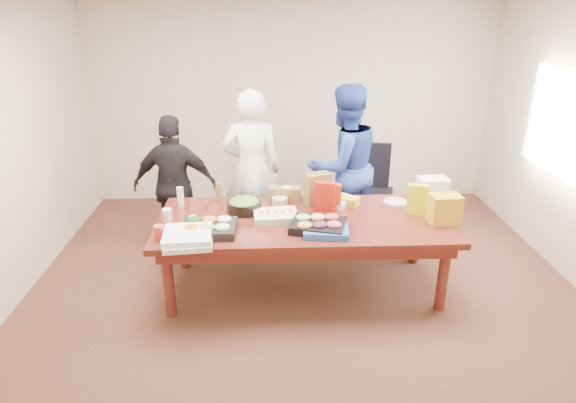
{
  "coord_description": "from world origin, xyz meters",
  "views": [
    {
      "loc": [
        -0.34,
        -4.36,
        2.7
      ],
      "look_at": [
        -0.15,
        0.1,
        0.89
      ],
      "focal_mm": 31.11,
      "sensor_mm": 36.0,
      "label": 1
    }
  ],
  "objects_px": {
    "sheet_cake": "(276,216)",
    "salad_bowl": "(244,206)",
    "conference_table": "(304,253)",
    "person_center": "(252,170)",
    "office_chair": "(374,191)",
    "person_right": "(343,167)"
  },
  "relations": [
    {
      "from": "sheet_cake",
      "to": "salad_bowl",
      "type": "relative_size",
      "value": 1.2
    },
    {
      "from": "conference_table",
      "to": "person_center",
      "type": "height_order",
      "value": "person_center"
    },
    {
      "from": "office_chair",
      "to": "sheet_cake",
      "type": "distance_m",
      "value": 1.84
    },
    {
      "from": "salad_bowl",
      "to": "office_chair",
      "type": "bearing_deg",
      "value": 35.89
    },
    {
      "from": "person_center",
      "to": "sheet_cake",
      "type": "distance_m",
      "value": 1.05
    },
    {
      "from": "conference_table",
      "to": "office_chair",
      "type": "height_order",
      "value": "office_chair"
    },
    {
      "from": "salad_bowl",
      "to": "sheet_cake",
      "type": "bearing_deg",
      "value": -34.52
    },
    {
      "from": "conference_table",
      "to": "person_right",
      "type": "relative_size",
      "value": 1.5
    },
    {
      "from": "conference_table",
      "to": "person_right",
      "type": "height_order",
      "value": "person_right"
    },
    {
      "from": "conference_table",
      "to": "salad_bowl",
      "type": "bearing_deg",
      "value": 160.94
    },
    {
      "from": "person_right",
      "to": "salad_bowl",
      "type": "relative_size",
      "value": 5.45
    },
    {
      "from": "conference_table",
      "to": "office_chair",
      "type": "xyz_separation_m",
      "value": [
        0.97,
        1.32,
        0.14
      ]
    },
    {
      "from": "person_center",
      "to": "sheet_cake",
      "type": "bearing_deg",
      "value": 104.09
    },
    {
      "from": "conference_table",
      "to": "office_chair",
      "type": "bearing_deg",
      "value": 53.8
    },
    {
      "from": "person_center",
      "to": "person_right",
      "type": "relative_size",
      "value": 0.98
    },
    {
      "from": "salad_bowl",
      "to": "person_center",
      "type": "bearing_deg",
      "value": 85.77
    },
    {
      "from": "office_chair",
      "to": "sheet_cake",
      "type": "xyz_separation_m",
      "value": [
        -1.24,
        -1.33,
        0.27
      ]
    },
    {
      "from": "person_right",
      "to": "salad_bowl",
      "type": "bearing_deg",
      "value": 11.43
    },
    {
      "from": "conference_table",
      "to": "salad_bowl",
      "type": "xyz_separation_m",
      "value": [
        -0.58,
        0.2,
        0.43
      ]
    },
    {
      "from": "person_center",
      "to": "person_right",
      "type": "xyz_separation_m",
      "value": [
        1.04,
        0.02,
        0.02
      ]
    },
    {
      "from": "office_chair",
      "to": "sheet_cake",
      "type": "relative_size",
      "value": 2.49
    },
    {
      "from": "office_chair",
      "to": "person_right",
      "type": "relative_size",
      "value": 0.55
    }
  ]
}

